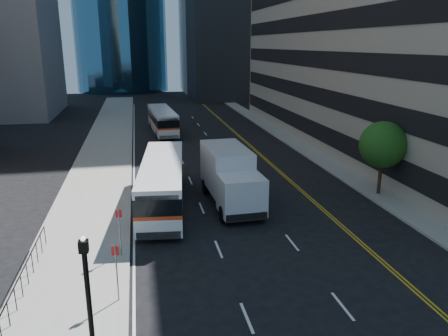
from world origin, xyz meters
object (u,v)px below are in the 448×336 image
object	(u,v)px
box_truck	(230,176)
street_tree	(383,145)
bus_front	(163,182)
bus_rear	(162,120)
lamp_post	(89,300)

from	to	relation	value
box_truck	street_tree	bearing A→B (deg)	-4.49
bus_front	bus_rear	bearing A→B (deg)	92.57
street_tree	box_truck	world-z (taller)	street_tree
street_tree	bus_rear	size ratio (longest dim) A/B	0.47
bus_rear	box_truck	world-z (taller)	box_truck
bus_front	lamp_post	bearing A→B (deg)	-95.80
lamp_post	box_truck	xyz separation A→B (m)	(7.47, 14.40, -0.81)
lamp_post	box_truck	bearing A→B (deg)	62.59
bus_front	street_tree	bearing A→B (deg)	2.62
lamp_post	bus_front	bearing A→B (deg)	78.21
street_tree	lamp_post	size ratio (longest dim) A/B	1.12
street_tree	bus_front	world-z (taller)	street_tree
street_tree	bus_front	bearing A→B (deg)	176.63
bus_rear	box_truck	bearing A→B (deg)	-87.51
street_tree	bus_rear	world-z (taller)	street_tree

